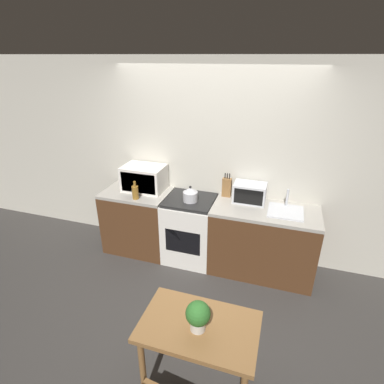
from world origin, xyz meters
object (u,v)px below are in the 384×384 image
object	(u,v)px
toaster_oven	(250,193)
dining_table	(199,335)
microwave	(144,178)
kettle	(190,194)
bottle	(135,192)
stove_range	(190,229)

from	to	relation	value
toaster_oven	dining_table	size ratio (longest dim) A/B	0.44
microwave	toaster_oven	size ratio (longest dim) A/B	1.40
microwave	dining_table	size ratio (longest dim) A/B	0.62
kettle	toaster_oven	distance (m)	0.74
toaster_oven	dining_table	distance (m)	1.92
bottle	toaster_oven	xyz separation A→B (m)	(1.41, 0.36, 0.03)
kettle	microwave	size ratio (longest dim) A/B	0.38
toaster_oven	dining_table	bearing A→B (deg)	-93.12
microwave	dining_table	xyz separation A→B (m)	(1.32, -1.81, -0.45)
microwave	bottle	bearing A→B (deg)	-87.45
toaster_oven	kettle	bearing A→B (deg)	-163.92
stove_range	toaster_oven	xyz separation A→B (m)	(0.74, 0.16, 0.57)
stove_range	toaster_oven	distance (m)	0.95
bottle	dining_table	world-z (taller)	bottle
dining_table	microwave	bearing A→B (deg)	126.05
microwave	stove_range	bearing A→B (deg)	-7.79
bottle	dining_table	distance (m)	2.03
dining_table	bottle	bearing A→B (deg)	130.76
stove_range	dining_table	xyz separation A→B (m)	(0.63, -1.72, 0.17)
toaster_oven	dining_table	world-z (taller)	toaster_oven
stove_range	kettle	bearing A→B (deg)	-66.83
bottle	dining_table	size ratio (longest dim) A/B	0.27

